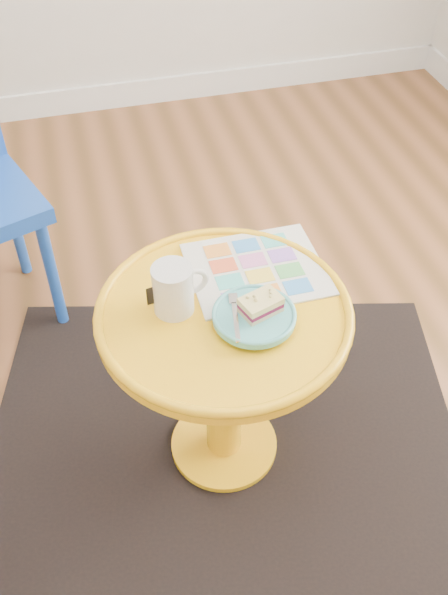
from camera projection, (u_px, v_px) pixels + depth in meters
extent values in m
plane|color=brown|center=(97.00, 478.00, 1.77)|extent=(4.00, 4.00, 0.00)
cube|color=white|center=(42.00, 105.00, 3.10)|extent=(4.00, 0.02, 0.12)
cube|color=black|center=(224.00, 446.00, 1.83)|extent=(1.53, 1.38, 0.01)
cylinder|color=#F6AD14|center=(224.00, 444.00, 1.83)|extent=(0.29, 0.29, 0.02)
cylinder|color=#F6AD14|center=(224.00, 387.00, 1.65)|extent=(0.09, 0.09, 0.49)
cylinder|color=#F6AD14|center=(224.00, 315.00, 1.47)|extent=(0.57, 0.57, 0.03)
cylinder|color=#1C4BB6|center=(53.00, 276.00, 2.04)|extent=(0.04, 0.04, 0.40)
cylinder|color=#1C4BB6|center=(15.00, 226.00, 2.22)|extent=(0.04, 0.04, 0.40)
cube|color=silver|center=(256.00, 269.00, 1.55)|extent=(0.31, 0.27, 0.01)
cylinder|color=silver|center=(173.00, 289.00, 1.42)|extent=(0.09, 0.09, 0.12)
torus|color=silver|center=(194.00, 281.00, 1.43)|extent=(0.07, 0.02, 0.07)
cylinder|color=#D1B78C|center=(172.00, 271.00, 1.39)|extent=(0.08, 0.08, 0.01)
cylinder|color=#54B2B2|center=(254.00, 319.00, 1.43)|extent=(0.07, 0.07, 0.01)
cylinder|color=#54B2B2|center=(254.00, 316.00, 1.42)|extent=(0.18, 0.18, 0.01)
cube|color=#D3BC8C|center=(260.00, 309.00, 1.42)|extent=(0.10, 0.08, 0.01)
cube|color=maroon|center=(261.00, 305.00, 1.41)|extent=(0.10, 0.08, 0.01)
cube|color=#EADB8C|center=(261.00, 301.00, 1.40)|extent=(0.10, 0.08, 0.02)
cube|color=silver|center=(236.00, 322.00, 1.40)|extent=(0.03, 0.11, 0.00)
cube|color=silver|center=(233.00, 299.00, 1.45)|extent=(0.03, 0.04, 0.00)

